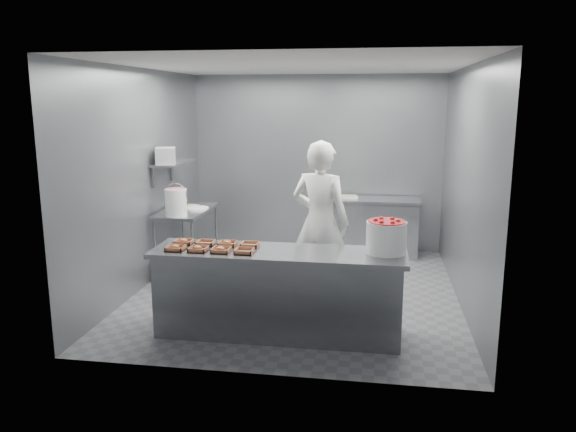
% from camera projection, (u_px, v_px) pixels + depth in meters
% --- Properties ---
extents(floor, '(4.50, 4.50, 0.00)m').
position_uv_depth(floor, '(297.00, 291.00, 7.20)').
color(floor, '#4C4C51').
rests_on(floor, ground).
extents(ceiling, '(4.50, 4.50, 0.00)m').
position_uv_depth(ceiling, '(297.00, 66.00, 6.62)').
color(ceiling, white).
rests_on(ceiling, wall_back).
extents(wall_back, '(4.00, 0.04, 2.80)m').
position_uv_depth(wall_back, '(317.00, 163.00, 9.09)').
color(wall_back, slate).
rests_on(wall_back, ground).
extents(wall_left, '(0.04, 4.50, 2.80)m').
position_uv_depth(wall_left, '(143.00, 179.00, 7.22)').
color(wall_left, slate).
rests_on(wall_left, ground).
extents(wall_right, '(0.04, 4.50, 2.80)m').
position_uv_depth(wall_right, '(465.00, 187.00, 6.60)').
color(wall_right, slate).
rests_on(wall_right, ground).
extents(service_counter, '(2.60, 0.70, 0.90)m').
position_uv_depth(service_counter, '(278.00, 293.00, 5.80)').
color(service_counter, slate).
rests_on(service_counter, ground).
extents(prep_table, '(0.60, 1.20, 0.90)m').
position_uv_depth(prep_table, '(187.00, 231.00, 7.91)').
color(prep_table, slate).
rests_on(prep_table, ground).
extents(back_counter, '(1.50, 0.60, 0.90)m').
position_uv_depth(back_counter, '(371.00, 227.00, 8.80)').
color(back_counter, slate).
rests_on(back_counter, ground).
extents(wall_shelf, '(0.35, 0.90, 0.03)m').
position_uv_depth(wall_shelf, '(173.00, 163.00, 7.74)').
color(wall_shelf, slate).
rests_on(wall_shelf, wall_left).
extents(tray_0, '(0.19, 0.18, 0.06)m').
position_uv_depth(tray_0, '(175.00, 248.00, 5.74)').
color(tray_0, tan).
rests_on(tray_0, service_counter).
extents(tray_1, '(0.19, 0.18, 0.06)m').
position_uv_depth(tray_1, '(198.00, 249.00, 5.70)').
color(tray_1, tan).
rests_on(tray_1, service_counter).
extents(tray_2, '(0.19, 0.18, 0.06)m').
position_uv_depth(tray_2, '(221.00, 250.00, 5.67)').
color(tray_2, tan).
rests_on(tray_2, service_counter).
extents(tray_3, '(0.19, 0.18, 0.04)m').
position_uv_depth(tray_3, '(244.00, 251.00, 5.63)').
color(tray_3, tan).
rests_on(tray_3, service_counter).
extents(tray_4, '(0.19, 0.18, 0.06)m').
position_uv_depth(tray_4, '(184.00, 242.00, 5.99)').
color(tray_4, tan).
rests_on(tray_4, service_counter).
extents(tray_5, '(0.19, 0.18, 0.04)m').
position_uv_depth(tray_5, '(206.00, 243.00, 5.95)').
color(tray_5, tan).
rests_on(tray_5, service_counter).
extents(tray_6, '(0.19, 0.18, 0.06)m').
position_uv_depth(tray_6, '(228.00, 243.00, 5.91)').
color(tray_6, tan).
rests_on(tray_6, service_counter).
extents(tray_7, '(0.19, 0.18, 0.04)m').
position_uv_depth(tray_7, '(250.00, 244.00, 5.88)').
color(tray_7, tan).
rests_on(tray_7, service_counter).
extents(worker, '(0.81, 0.65, 1.95)m').
position_uv_depth(worker, '(320.00, 222.00, 6.69)').
color(worker, white).
rests_on(worker, ground).
extents(strawberry_tub, '(0.40, 0.40, 0.33)m').
position_uv_depth(strawberry_tub, '(386.00, 236.00, 5.59)').
color(strawberry_tub, white).
rests_on(strawberry_tub, service_counter).
extents(glaze_bucket, '(0.30, 0.28, 0.44)m').
position_uv_depth(glaze_bucket, '(176.00, 202.00, 7.38)').
color(glaze_bucket, white).
rests_on(glaze_bucket, prep_table).
extents(bucket_lid, '(0.42, 0.42, 0.03)m').
position_uv_depth(bucket_lid, '(197.00, 208.00, 7.86)').
color(bucket_lid, white).
rests_on(bucket_lid, prep_table).
extents(rag, '(0.17, 0.15, 0.02)m').
position_uv_depth(rag, '(192.00, 206.00, 8.06)').
color(rag, '#CCB28C').
rests_on(rag, prep_table).
extents(appliance, '(0.33, 0.36, 0.22)m').
position_uv_depth(appliance, '(166.00, 156.00, 7.47)').
color(appliance, gray).
rests_on(appliance, wall_shelf).
extents(paper_stack, '(0.33, 0.26, 0.04)m').
position_uv_depth(paper_stack, '(348.00, 197.00, 8.76)').
color(paper_stack, silver).
rests_on(paper_stack, back_counter).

